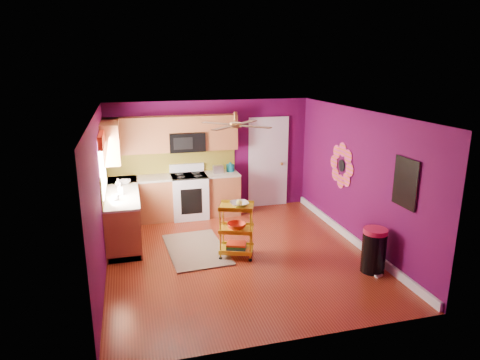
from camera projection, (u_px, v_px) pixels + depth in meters
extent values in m
plane|color=maroon|center=(239.00, 255.00, 7.57)|extent=(5.00, 5.00, 0.00)
cube|color=#53093F|center=(211.00, 157.00, 9.57)|extent=(4.50, 0.04, 2.50)
cube|color=#53093F|center=(293.00, 247.00, 4.91)|extent=(4.50, 0.04, 2.50)
cube|color=#53093F|center=(100.00, 198.00, 6.69)|extent=(0.04, 5.00, 2.50)
cube|color=#53093F|center=(358.00, 178.00, 7.79)|extent=(0.04, 5.00, 2.50)
cube|color=silver|center=(239.00, 113.00, 6.91)|extent=(4.50, 5.00, 0.04)
cube|color=white|center=(352.00, 238.00, 8.10)|extent=(0.05, 4.90, 0.14)
cube|color=brown|center=(123.00, 215.00, 8.23)|extent=(0.60, 2.30, 0.90)
cube|color=brown|center=(175.00, 198.00, 9.29)|extent=(2.80, 0.60, 0.90)
cube|color=beige|center=(121.00, 192.00, 8.11)|extent=(0.63, 2.30, 0.04)
cube|color=beige|center=(175.00, 177.00, 9.17)|extent=(2.80, 0.63, 0.04)
cube|color=black|center=(125.00, 234.00, 8.34)|extent=(0.54, 2.30, 0.10)
cube|color=black|center=(176.00, 215.00, 9.40)|extent=(2.80, 0.54, 0.10)
cube|color=white|center=(189.00, 196.00, 9.34)|extent=(0.76, 0.66, 0.92)
cube|color=black|center=(189.00, 176.00, 9.21)|extent=(0.76, 0.62, 0.03)
cube|color=white|center=(187.00, 168.00, 9.44)|extent=(0.76, 0.06, 0.18)
cube|color=black|center=(192.00, 201.00, 9.04)|extent=(0.45, 0.02, 0.55)
cube|color=brown|center=(136.00, 135.00, 8.87)|extent=(1.32, 0.33, 0.75)
cube|color=brown|center=(220.00, 132.00, 9.31)|extent=(0.72, 0.33, 0.75)
cube|color=brown|center=(186.00, 124.00, 9.07)|extent=(0.76, 0.33, 0.34)
cube|color=brown|center=(111.00, 141.00, 8.30)|extent=(0.33, 1.30, 0.75)
cube|color=black|center=(187.00, 142.00, 9.14)|extent=(0.76, 0.38, 0.40)
cube|color=olive|center=(173.00, 161.00, 9.37)|extent=(2.80, 0.01, 0.51)
cube|color=olive|center=(104.00, 179.00, 7.96)|extent=(0.01, 2.30, 0.51)
cube|color=white|center=(102.00, 164.00, 7.59)|extent=(0.03, 1.20, 1.00)
cube|color=red|center=(102.00, 138.00, 7.47)|extent=(0.08, 1.35, 0.22)
cube|color=white|center=(268.00, 163.00, 9.94)|extent=(0.85, 0.04, 2.05)
cube|color=white|center=(268.00, 163.00, 9.92)|extent=(0.95, 0.02, 2.15)
sphere|color=#BF8C3F|center=(282.00, 164.00, 9.97)|extent=(0.07, 0.07, 0.07)
cylinder|color=black|center=(342.00, 166.00, 8.32)|extent=(0.01, 0.24, 0.24)
cube|color=teal|center=(406.00, 183.00, 6.40)|extent=(0.03, 0.52, 0.72)
cube|color=black|center=(405.00, 183.00, 6.40)|extent=(0.01, 0.56, 0.76)
cylinder|color=#BF8C3F|center=(236.00, 117.00, 7.11)|extent=(0.06, 0.06, 0.16)
cylinder|color=#BF8C3F|center=(236.00, 125.00, 7.15)|extent=(0.20, 0.20, 0.08)
cube|color=#4C2D19|center=(247.00, 122.00, 7.47)|extent=(0.47, 0.47, 0.01)
cube|color=#4C2D19|center=(217.00, 123.00, 7.34)|extent=(0.47, 0.47, 0.01)
cube|color=#4C2D19|center=(223.00, 128.00, 6.83)|extent=(0.47, 0.47, 0.01)
cube|color=#4C2D19|center=(256.00, 127.00, 6.97)|extent=(0.47, 0.47, 0.01)
cube|color=black|center=(196.00, 249.00, 7.77)|extent=(1.10, 1.69, 0.02)
cylinder|color=gold|center=(220.00, 234.00, 7.24)|extent=(0.03, 0.03, 0.89)
cylinder|color=gold|center=(250.00, 235.00, 7.19)|extent=(0.03, 0.03, 0.89)
cylinder|color=gold|center=(223.00, 226.00, 7.58)|extent=(0.03, 0.03, 0.89)
cylinder|color=gold|center=(252.00, 227.00, 7.53)|extent=(0.03, 0.03, 0.89)
sphere|color=black|center=(221.00, 258.00, 7.36)|extent=(0.06, 0.06, 0.06)
sphere|color=black|center=(250.00, 260.00, 7.31)|extent=(0.06, 0.06, 0.06)
sphere|color=black|center=(223.00, 250.00, 7.71)|extent=(0.06, 0.06, 0.06)
sphere|color=black|center=(252.00, 251.00, 7.66)|extent=(0.06, 0.06, 0.06)
cube|color=gold|center=(236.00, 207.00, 7.28)|extent=(0.69, 0.59, 0.03)
cube|color=gold|center=(236.00, 230.00, 7.38)|extent=(0.69, 0.59, 0.03)
cube|color=gold|center=(236.00, 250.00, 7.49)|extent=(0.69, 0.59, 0.03)
imported|color=beige|center=(239.00, 204.00, 7.26)|extent=(0.41, 0.41, 0.08)
sphere|color=yellow|center=(239.00, 203.00, 7.25)|extent=(0.10, 0.10, 0.10)
imported|color=red|center=(236.00, 226.00, 7.37)|extent=(0.42, 0.42, 0.10)
cube|color=navy|center=(236.00, 248.00, 7.48)|extent=(0.40, 0.35, 0.04)
cube|color=#267233|center=(236.00, 246.00, 7.46)|extent=(0.40, 0.35, 0.04)
cube|color=red|center=(236.00, 244.00, 7.46)|extent=(0.40, 0.35, 0.03)
cylinder|color=black|center=(374.00, 252.00, 6.90)|extent=(0.48, 0.48, 0.66)
cylinder|color=#C31B44|center=(376.00, 231.00, 6.80)|extent=(0.39, 0.39, 0.08)
cube|color=beige|center=(379.00, 276.00, 6.80)|extent=(0.15, 0.10, 0.03)
cylinder|color=#127B88|center=(230.00, 168.00, 9.52)|extent=(0.18, 0.18, 0.16)
sphere|color=#127B88|center=(230.00, 163.00, 9.49)|extent=(0.06, 0.06, 0.06)
cube|color=beige|center=(218.00, 169.00, 9.35)|extent=(0.22, 0.15, 0.18)
imported|color=#EA3F72|center=(120.00, 189.00, 7.86)|extent=(0.10, 0.10, 0.21)
imported|color=white|center=(118.00, 182.00, 8.39)|extent=(0.12, 0.12, 0.16)
imported|color=white|center=(124.00, 182.00, 8.57)|extent=(0.27, 0.27, 0.07)
imported|color=white|center=(116.00, 197.00, 7.54)|extent=(0.13, 0.13, 0.10)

